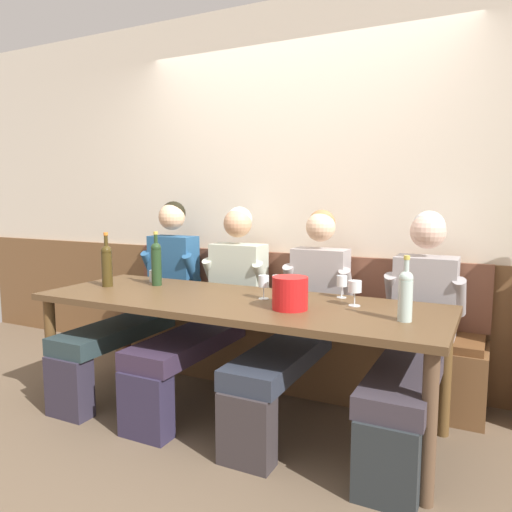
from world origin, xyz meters
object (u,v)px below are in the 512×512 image
object	(u,v)px
wall_bench	(281,344)
water_tumbler_right	(154,276)
wine_glass_right_end	(277,284)
person_center_left_seat	(417,324)
person_center_right_seat	(215,303)
wine_glass_center_rear	(264,283)
wine_glass_by_bottle	(342,282)
wine_bottle_clear_water	(406,294)
wine_bottle_green_tall	(107,264)
dining_table	(235,311)
person_right_seat	(301,315)
person_left_seat	(146,293)
wine_bottle_amber_mid	(156,262)
wine_glass_mid_right	(355,288)
ice_bucket	(290,293)

from	to	relation	value
wall_bench	water_tumbler_right	xyz separation A→B (m)	(-0.81, -0.43, 0.51)
wall_bench	wine_glass_right_end	size ratio (longest dim) A/B	17.59
water_tumbler_right	person_center_left_seat	bearing A→B (deg)	2.59
person_center_right_seat	wine_glass_center_rear	xyz separation A→B (m)	(0.49, -0.24, 0.22)
wine_glass_by_bottle	wine_bottle_clear_water	bearing A→B (deg)	-42.51
wine_bottle_green_tall	wine_glass_right_end	size ratio (longest dim) A/B	2.35
dining_table	wine_bottle_green_tall	xyz separation A→B (m)	(-0.99, -0.02, 0.23)
person_right_seat	wine_glass_by_bottle	distance (m)	0.35
dining_table	person_left_seat	size ratio (longest dim) A/B	1.87
person_left_seat	person_right_seat	bearing A→B (deg)	-0.56
wine_bottle_clear_water	dining_table	bearing A→B (deg)	176.10
wine_bottle_green_tall	water_tumbler_right	bearing A→B (deg)	58.68
person_left_seat	person_right_seat	size ratio (longest dim) A/B	1.03
person_center_left_seat	wine_glass_center_rear	world-z (taller)	person_center_left_seat
person_left_seat	wine_glass_by_bottle	world-z (taller)	person_left_seat
person_center_left_seat	wine_bottle_amber_mid	size ratio (longest dim) A/B	3.46
dining_table	wine_bottle_clear_water	distance (m)	1.03
wall_bench	wine_glass_by_bottle	xyz separation A→B (m)	(0.56, -0.36, 0.57)
wine_bottle_amber_mid	wine_glass_center_rear	distance (m)	0.86
person_left_seat	person_center_left_seat	world-z (taller)	person_left_seat
dining_table	wine_bottle_clear_water	size ratio (longest dim) A/B	7.54
wine_bottle_green_tall	person_right_seat	bearing A→B (deg)	14.57
dining_table	wine_bottle_amber_mid	xyz separation A→B (m)	(-0.71, 0.17, 0.24)
wine_bottle_amber_mid	wine_glass_mid_right	world-z (taller)	wine_bottle_amber_mid
person_center_right_seat	wine_glass_center_rear	bearing A→B (deg)	-25.79
person_center_left_seat	wine_bottle_clear_water	world-z (taller)	person_center_left_seat
wine_glass_center_rear	water_tumbler_right	size ratio (longest dim) A/B	1.70
wall_bench	wine_glass_center_rear	size ratio (longest dim) A/B	19.29
wine_glass_by_bottle	wine_glass_right_end	distance (m)	0.41
dining_table	wine_bottle_clear_water	bearing A→B (deg)	-3.90
person_left_seat	wine_glass_by_bottle	distance (m)	1.52
wine_bottle_green_tall	water_tumbler_right	distance (m)	0.35
wine_glass_center_rear	water_tumbler_right	xyz separation A→B (m)	(-0.96, 0.17, -0.06)
person_center_left_seat	dining_table	bearing A→B (deg)	-160.93
person_center_left_seat	wine_glass_right_end	bearing A→B (deg)	-158.57
person_center_right_seat	person_left_seat	bearing A→B (deg)	-179.88
dining_table	wine_glass_right_end	distance (m)	0.32
person_center_left_seat	wine_glass_right_end	xyz separation A→B (m)	(-0.75, -0.29, 0.22)
wine_glass_by_bottle	water_tumbler_right	xyz separation A→B (m)	(-1.37, -0.07, -0.06)
wine_bottle_green_tall	wine_glass_center_rear	bearing A→B (deg)	5.55
ice_bucket	wine_bottle_amber_mid	xyz separation A→B (m)	(-1.10, 0.25, 0.07)
wine_bottle_amber_mid	wine_glass_center_rear	world-z (taller)	wine_bottle_amber_mid
wine_glass_mid_right	wine_glass_right_end	size ratio (longest dim) A/B	0.92
wall_bench	ice_bucket	bearing A→B (deg)	-63.22
wine_bottle_clear_water	person_right_seat	bearing A→B (deg)	151.09
dining_table	wine_bottle_green_tall	bearing A→B (deg)	-178.96
wall_bench	water_tumbler_right	world-z (taller)	wall_bench
wine_bottle_amber_mid	person_right_seat	bearing A→B (deg)	8.43
wine_glass_mid_right	water_tumbler_right	bearing A→B (deg)	175.72
dining_table	person_center_right_seat	size ratio (longest dim) A/B	1.92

